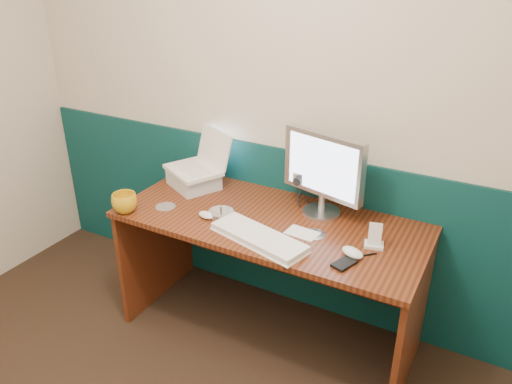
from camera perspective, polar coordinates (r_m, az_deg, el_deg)
The scene contains 19 objects.
back_wall at distance 2.75m, azimuth 2.96°, elevation 9.96°, with size 3.50×0.04×2.50m, color beige.
wainscot at distance 3.04m, azimuth 2.54°, elevation -3.85°, with size 3.48×0.02×1.00m, color #073133.
desk at distance 2.79m, azimuth 1.50°, elevation -9.89°, with size 1.60×0.70×0.75m, color #3B190A.
laptop_riser at distance 2.94m, azimuth -7.14°, elevation 1.47°, with size 0.27×0.23×0.09m, color silver.
laptop at distance 2.88m, azimuth -7.33°, elevation 4.69°, with size 0.31×0.24×0.26m, color white, non-canonical shape.
monitor at distance 2.56m, azimuth 7.75°, elevation 2.13°, with size 0.46×0.13×0.46m, color #AEADB2, non-canonical shape.
keyboard at distance 2.39m, azimuth 0.32°, elevation -5.27°, with size 0.50×0.17×0.03m, color white.
mouse_right at distance 2.32m, azimuth 10.97°, elevation -6.80°, with size 0.11×0.07×0.04m, color white.
mouse_left at distance 2.60m, azimuth -5.69°, elevation -2.63°, with size 0.10×0.06×0.03m, color white.
mug at distance 2.72m, azimuth -14.79°, elevation -1.20°, with size 0.13×0.13×0.11m, color gold.
camcorder at distance 2.70m, azimuth 5.34°, elevation 0.57°, with size 0.10×0.14×0.21m, color #A8A7AC, non-canonical shape.
cd_spindle at distance 2.62m, azimuth -4.01°, elevation -2.45°, with size 0.13×0.13×0.03m, color silver.
cd_loose_a at distance 2.75m, azimuth -10.29°, elevation -1.65°, with size 0.11×0.11×0.00m, color #B4B8C5.
cd_loose_b at distance 2.47m, azimuth 6.69°, elevation -4.82°, with size 0.11×0.11×0.00m, color #B6BDC7.
pen at distance 2.33m, azimuth 12.03°, elevation -7.13°, with size 0.01×0.01×0.15m, color black.
papers at distance 2.47m, azimuth 5.28°, elevation -4.69°, with size 0.16×0.10×0.00m, color silver.
dock at distance 2.41m, azimuth 13.31°, elevation -5.92°, with size 0.09×0.07×0.02m, color silver.
music_player at distance 2.38m, azimuth 13.46°, elevation -4.67°, with size 0.06×0.01×0.11m, color silver.
pda at distance 2.26m, azimuth 10.03°, elevation -8.06°, with size 0.07×0.11×0.01m, color black.
Camera 1 is at (1.14, -0.64, 2.00)m, focal length 35.00 mm.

